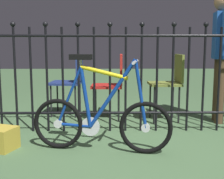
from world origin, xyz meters
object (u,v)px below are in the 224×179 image
chair_navy (71,78)px  chair_red (113,80)px  bicycle (101,118)px  person_visitor (221,46)px  display_crate (2,139)px  chair_olive (170,80)px

chair_navy → chair_red: bearing=-22.5°
chair_navy → chair_red: (0.58, -0.24, -0.00)m
bicycle → person_visitor: size_ratio=0.80×
chair_navy → chair_red: chair_red is taller
bicycle → person_visitor: 1.96m
display_crate → chair_red: bearing=48.1°
person_visitor → chair_olive: bearing=173.0°
person_visitor → display_crate: person_visitor is taller
chair_red → display_crate: bearing=-131.9°
chair_navy → person_visitor: bearing=-12.1°
bicycle → chair_olive: bearing=52.3°
bicycle → chair_olive: (0.89, 1.15, 0.23)m
chair_red → person_visitor: 1.45m
chair_red → display_crate: (-1.08, -1.20, -0.42)m
chair_red → person_visitor: bearing=-7.4°
chair_navy → chair_olive: bearing=-14.4°
person_visitor → chair_navy: bearing=167.9°
chair_olive → chair_red: bearing=172.3°
bicycle → chair_navy: bicycle is taller
chair_olive → chair_navy: (-1.34, 0.34, -0.02)m
chair_olive → chair_navy: chair_olive is taller
person_visitor → display_crate: 2.79m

